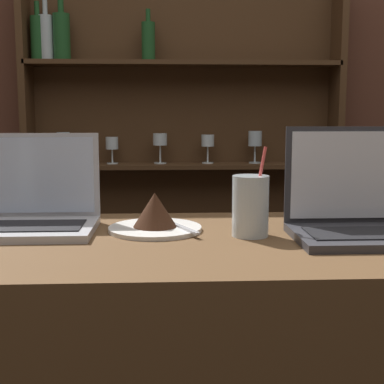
% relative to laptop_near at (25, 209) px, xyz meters
% --- Properties ---
extents(back_wall, '(7.00, 0.06, 2.70)m').
position_rel_laptop_near_xyz_m(back_wall, '(0.50, 1.30, 0.33)').
color(back_wall, brown).
rests_on(back_wall, ground_plane).
extents(back_shelf, '(1.43, 0.18, 1.84)m').
position_rel_laptop_near_xyz_m(back_shelf, '(0.40, 1.22, -0.05)').
color(back_shelf, '#472D19').
rests_on(back_shelf, ground_plane).
extents(laptop_near, '(0.34, 0.23, 0.23)m').
position_rel_laptop_near_xyz_m(laptop_near, '(0.00, 0.00, 0.00)').
color(laptop_near, '#ADADB2').
rests_on(laptop_near, bar_counter).
extents(laptop_far, '(0.35, 0.23, 0.25)m').
position_rel_laptop_near_xyz_m(laptop_far, '(0.79, -0.11, 0.01)').
color(laptop_far, '#333338').
rests_on(laptop_far, bar_counter).
extents(cake_plate, '(0.22, 0.22, 0.09)m').
position_rel_laptop_near_xyz_m(cake_plate, '(0.31, -0.03, -0.01)').
color(cake_plate, silver).
rests_on(cake_plate, bar_counter).
extents(water_glass, '(0.08, 0.08, 0.20)m').
position_rel_laptop_near_xyz_m(water_glass, '(0.53, -0.09, 0.02)').
color(water_glass, silver).
rests_on(water_glass, bar_counter).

